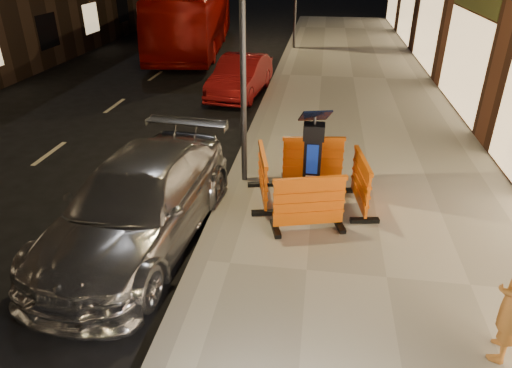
# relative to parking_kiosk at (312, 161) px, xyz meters

# --- Properties ---
(ground_plane) EXTENTS (120.00, 120.00, 0.00)m
(ground_plane) POSITION_rel_parking_kiosk_xyz_m (-1.72, -2.16, -1.08)
(ground_plane) COLOR black
(ground_plane) RESTS_ON ground
(sidewalk) EXTENTS (6.00, 60.00, 0.15)m
(sidewalk) POSITION_rel_parking_kiosk_xyz_m (1.28, -2.16, -1.00)
(sidewalk) COLOR gray
(sidewalk) RESTS_ON ground
(kerb) EXTENTS (0.30, 60.00, 0.15)m
(kerb) POSITION_rel_parking_kiosk_xyz_m (-1.72, -2.16, -1.00)
(kerb) COLOR slate
(kerb) RESTS_ON ground
(parking_kiosk) EXTENTS (0.69, 0.69, 1.86)m
(parking_kiosk) POSITION_rel_parking_kiosk_xyz_m (0.00, 0.00, 0.00)
(parking_kiosk) COLOR black
(parking_kiosk) RESTS_ON sidewalk
(barrier_front) EXTENTS (1.43, 0.89, 1.04)m
(barrier_front) POSITION_rel_parking_kiosk_xyz_m (0.00, -0.95, -0.41)
(barrier_front) COLOR orange
(barrier_front) RESTS_ON sidewalk
(barrier_back) EXTENTS (1.39, 0.72, 1.04)m
(barrier_back) POSITION_rel_parking_kiosk_xyz_m (0.00, 0.95, -0.41)
(barrier_back) COLOR orange
(barrier_back) RESTS_ON sidewalk
(barrier_kerbside) EXTENTS (0.83, 1.42, 1.04)m
(barrier_kerbside) POSITION_rel_parking_kiosk_xyz_m (-0.95, 0.00, -0.41)
(barrier_kerbside) COLOR orange
(barrier_kerbside) RESTS_ON sidewalk
(barrier_bldgside) EXTENTS (0.74, 1.40, 1.04)m
(barrier_bldgside) POSITION_rel_parking_kiosk_xyz_m (0.95, 0.00, -0.41)
(barrier_bldgside) COLOR orange
(barrier_bldgside) RESTS_ON sidewalk
(car_silver) EXTENTS (2.55, 5.34, 1.50)m
(car_silver) POSITION_rel_parking_kiosk_xyz_m (-2.93, -1.49, -1.08)
(car_silver) COLOR #A8A8AC
(car_silver) RESTS_ON ground
(car_red) EXTENTS (1.83, 4.22, 1.35)m
(car_red) POSITION_rel_parking_kiosk_xyz_m (-2.76, 7.69, -1.08)
(car_red) COLOR maroon
(car_red) RESTS_ON ground
(bus_doubledecker) EXTENTS (4.07, 11.78, 3.21)m
(bus_doubledecker) POSITION_rel_parking_kiosk_xyz_m (-6.49, 15.28, -1.08)
(bus_doubledecker) COLOR #990804
(bus_doubledecker) RESTS_ON ground
(street_lamp_mid) EXTENTS (0.12, 0.12, 6.00)m
(street_lamp_mid) POSITION_rel_parking_kiosk_xyz_m (-1.47, 0.84, 2.07)
(street_lamp_mid) COLOR #3F3F44
(street_lamp_mid) RESTS_ON sidewalk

